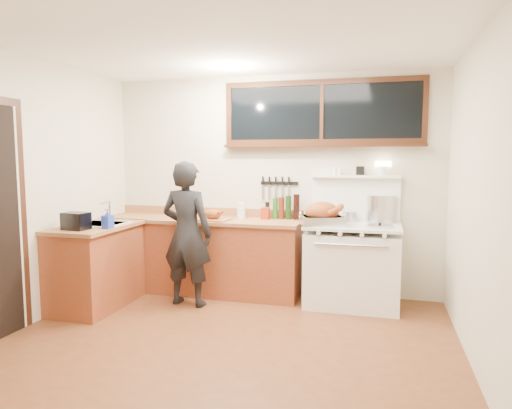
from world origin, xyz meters
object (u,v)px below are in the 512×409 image
(man, at_px, (187,234))
(roast_turkey, at_px, (323,216))
(vintage_stove, at_px, (352,263))
(cutting_board, at_px, (213,216))

(man, relative_size, roast_turkey, 2.90)
(vintage_stove, distance_m, roast_turkey, 0.64)
(vintage_stove, xyz_separation_m, cutting_board, (-1.59, -0.12, 0.49))
(cutting_board, distance_m, roast_turkey, 1.27)
(man, bearing_deg, cutting_board, 64.54)
(vintage_stove, distance_m, man, 1.85)
(cutting_board, bearing_deg, man, -115.46)
(vintage_stove, height_order, roast_turkey, vintage_stove)
(vintage_stove, bearing_deg, man, -164.79)
(roast_turkey, bearing_deg, vintage_stove, 22.03)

